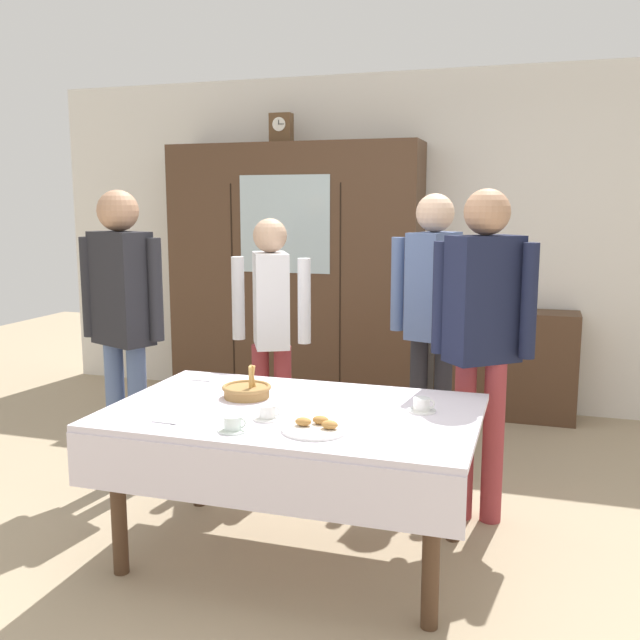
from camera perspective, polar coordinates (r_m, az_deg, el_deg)
ground_plane at (r=3.71m, az=-0.97°, el=-17.12°), size 12.00×12.00×0.00m
back_wall at (r=5.90m, az=7.18°, el=6.34°), size 6.40×0.10×2.70m
dining_table at (r=3.26m, az=-2.32°, el=-8.91°), size 1.68×1.06×0.73m
wall_cabinet at (r=5.87m, az=-2.10°, el=3.65°), size 2.09×0.46×2.14m
mantel_clock at (r=5.90m, az=-3.16°, el=15.23°), size 0.18×0.11×0.24m
bookshelf_low at (r=5.69m, az=14.79°, el=-3.46°), size 1.07×0.35×0.84m
book_stack at (r=5.61m, az=14.99°, el=1.09°), size 0.17×0.22×0.07m
tea_cup_back_edge at (r=2.97m, az=-7.04°, el=-8.42°), size 0.13×0.13×0.06m
tea_cup_mid_left at (r=3.11m, az=-4.25°, el=-7.53°), size 0.13×0.13×0.06m
tea_cup_front_edge at (r=3.24m, az=8.25°, el=-6.86°), size 0.13×0.13×0.06m
bread_basket at (r=3.46m, az=-5.94°, el=-5.68°), size 0.24×0.24×0.16m
pastry_plate at (r=2.96m, az=-0.33°, el=-8.69°), size 0.28×0.28×0.05m
spoon_near_left at (r=3.80m, az=-9.38°, el=-4.87°), size 0.12×0.02×0.01m
spoon_front_edge at (r=3.11m, az=-12.20°, el=-8.15°), size 0.12×0.02×0.01m
person_by_cabinet at (r=4.40m, az=-4.00°, el=0.13°), size 0.52×0.41×1.57m
person_behind_table_left at (r=3.67m, az=13.05°, el=-0.16°), size 0.52×0.39×1.73m
person_behind_table_right at (r=4.33m, az=9.12°, el=1.26°), size 0.52×0.41×1.72m
person_near_right_end at (r=4.18m, az=-15.71°, el=0.90°), size 0.52×0.32×1.73m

